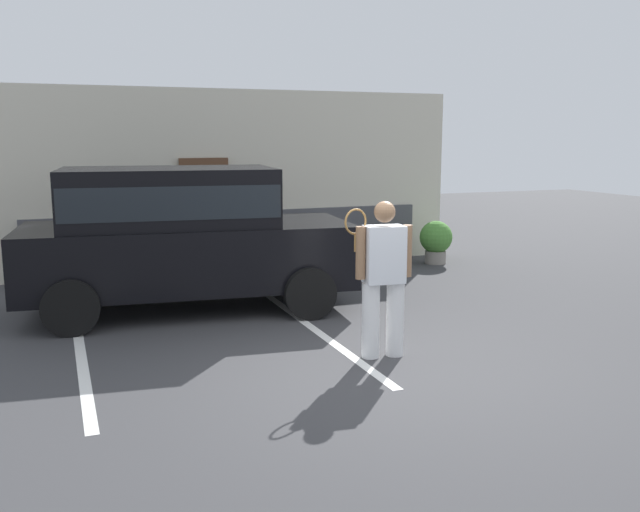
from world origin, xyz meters
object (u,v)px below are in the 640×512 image
Objects in this scene: parked_suv at (180,232)px; potted_plant_by_porch at (393,246)px; tennis_player_man at (383,277)px; potted_plant_secondary at (436,240)px.

parked_suv reaches higher than potted_plant_by_porch.
tennis_player_man reaches higher than potted_plant_by_porch.
potted_plant_by_porch is at bearing 30.76° from parked_suv.
tennis_player_man is 2.10× the size of potted_plant_secondary.
tennis_player_man is 5.73m from potted_plant_by_porch.
parked_suv is at bearing -160.35° from potted_plant_secondary.
parked_suv is 4.96m from potted_plant_by_porch.
potted_plant_secondary is (0.87, -0.13, 0.08)m from potted_plant_by_porch.
tennis_player_man is at bearing -53.46° from parked_suv.
tennis_player_man is at bearing -126.35° from potted_plant_secondary.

